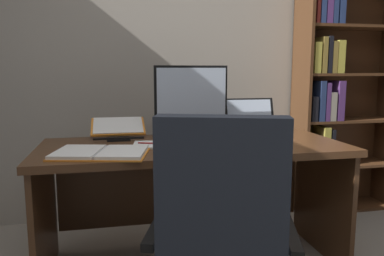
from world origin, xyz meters
TOP-DOWN VIEW (x-y plane):
  - wall_back at (0.00, 1.94)m, footprint 4.68×0.12m
  - desk at (-0.16, 1.09)m, footprint 1.77×0.74m
  - bookshelf at (1.19, 1.71)m, footprint 0.85×0.31m
  - monitor at (-0.13, 1.25)m, footprint 0.47×0.16m
  - laptop at (0.31, 1.25)m, footprint 0.35×0.30m
  - keyboard at (-0.13, 0.87)m, footprint 0.42×0.15m
  - computer_mouse at (0.17, 0.87)m, footprint 0.06×0.10m
  - reading_stand_with_book at (-0.59, 1.31)m, footprint 0.34×0.27m
  - open_binder at (-0.69, 0.82)m, footprint 0.52×0.41m
  - notepad at (-0.44, 1.01)m, footprint 0.18×0.23m
  - pen at (-0.42, 1.01)m, footprint 0.13×0.05m

SIDE VIEW (x-z plane):
  - desk at x=-0.16m, z-range 0.17..0.93m
  - notepad at x=-0.44m, z-range 0.75..0.76m
  - open_binder at x=-0.69m, z-range 0.75..0.78m
  - keyboard at x=-0.13m, z-range 0.75..0.78m
  - pen at x=-0.42m, z-range 0.76..0.77m
  - computer_mouse at x=0.17m, z-range 0.75..0.79m
  - laptop at x=0.31m, z-range 0.69..0.92m
  - reading_stand_with_book at x=-0.59m, z-range 0.76..0.87m
  - bookshelf at x=1.19m, z-range 0.01..1.92m
  - monitor at x=-0.13m, z-range 0.76..1.21m
  - wall_back at x=0.00m, z-range 0.00..2.69m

